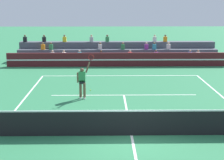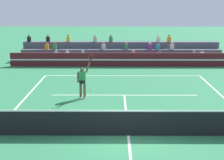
{
  "view_description": "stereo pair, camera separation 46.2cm",
  "coord_description": "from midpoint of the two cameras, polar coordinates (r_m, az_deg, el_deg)",
  "views": [
    {
      "loc": [
        -1.02,
        -14.18,
        5.38
      ],
      "look_at": [
        -0.69,
        5.43,
        1.1
      ],
      "focal_mm": 60.0,
      "sensor_mm": 36.0,
      "label": 1
    },
    {
      "loc": [
        -0.56,
        -14.18,
        5.38
      ],
      "look_at": [
        -0.69,
        5.43,
        1.1
      ],
      "focal_mm": 60.0,
      "sensor_mm": 36.0,
      "label": 2
    }
  ],
  "objects": [
    {
      "name": "tennis_net",
      "position": [
        15.0,
        3.41,
        -6.52
      ],
      "size": [
        12.0,
        0.1,
        1.1
      ],
      "color": "black",
      "rests_on": "ground"
    },
    {
      "name": "bleacher_stand",
      "position": [
        32.77,
        1.76,
        4.01
      ],
      "size": [
        17.16,
        2.85,
        2.28
      ],
      "color": "#4C515B",
      "rests_on": "ground"
    },
    {
      "name": "sponsor_banner_wall",
      "position": [
        30.28,
        1.89,
        3.13
      ],
      "size": [
        18.0,
        0.26,
        1.1
      ],
      "color": "#51191E",
      "rests_on": "ground"
    },
    {
      "name": "tennis_ball",
      "position": [
        22.35,
        -2.6,
        -1.54
      ],
      "size": [
        0.07,
        0.07,
        0.07
      ],
      "primitive_type": "sphere",
      "color": "#C6DB33",
      "rests_on": "ground"
    },
    {
      "name": "tennis_player",
      "position": [
        20.42,
        -3.84,
        -0.13
      ],
      "size": [
        0.98,
        0.35,
        2.49
      ],
      "color": "brown",
      "rests_on": "ground"
    },
    {
      "name": "ground_plane",
      "position": [
        15.18,
        3.39,
        -8.46
      ],
      "size": [
        120.0,
        120.0,
        0.0
      ],
      "primitive_type": "plane",
      "color": "#2D7A4C"
    },
    {
      "name": "court_lines",
      "position": [
        15.18,
        3.39,
        -8.45
      ],
      "size": [
        11.1,
        23.9,
        0.01
      ],
      "color": "white",
      "rests_on": "ground"
    }
  ]
}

